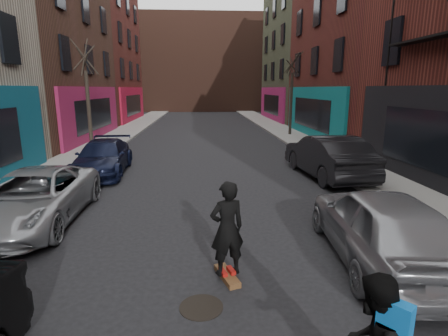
{
  "coord_description": "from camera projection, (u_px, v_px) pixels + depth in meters",
  "views": [
    {
      "loc": [
        -0.3,
        -1.1,
        3.4
      ],
      "look_at": [
        0.22,
        6.75,
        1.6
      ],
      "focal_mm": 28.0,
      "sensor_mm": 36.0,
      "label": 1
    }
  ],
  "objects": [
    {
      "name": "sidewalk_left",
      "position": [
        133.0,
        127.0,
        30.61
      ],
      "size": [
        2.5,
        84.0,
        0.13
      ],
      "primitive_type": "cube",
      "color": "gray",
      "rests_on": "ground"
    },
    {
      "name": "sidewalk_right",
      "position": [
        274.0,
        126.0,
        31.42
      ],
      "size": [
        2.5,
        84.0,
        0.13
      ],
      "primitive_type": "cube",
      "color": "gray",
      "rests_on": "ground"
    },
    {
      "name": "building_far",
      "position": [
        202.0,
        65.0,
        54.76
      ],
      "size": [
        40.0,
        10.0,
        14.0
      ],
      "primitive_type": "cube",
      "color": "#47281E",
      "rests_on": "ground"
    },
    {
      "name": "tree_left_far",
      "position": [
        87.0,
        89.0,
        18.2
      ],
      "size": [
        2.0,
        2.0,
        6.5
      ],
      "primitive_type": null,
      "color": "black",
      "rests_on": "sidewalk_left"
    },
    {
      "name": "tree_right_far",
      "position": [
        292.0,
        86.0,
        24.81
      ],
      "size": [
        2.0,
        2.0,
        6.8
      ],
      "primitive_type": null,
      "color": "black",
      "rests_on": "sidewalk_right"
    },
    {
      "name": "parked_left_far",
      "position": [
        33.0,
        198.0,
        8.9
      ],
      "size": [
        2.31,
        4.91,
        1.36
      ],
      "primitive_type": "imported",
      "rotation": [
        0.0,
        0.0,
        0.01
      ],
      "color": "gray",
      "rests_on": "ground"
    },
    {
      "name": "parked_left_end",
      "position": [
        103.0,
        157.0,
        14.12
      ],
      "size": [
        2.11,
        4.71,
        1.34
      ],
      "primitive_type": "imported",
      "rotation": [
        0.0,
        0.0,
        0.05
      ],
      "color": "black",
      "rests_on": "ground"
    },
    {
      "name": "parked_right_far",
      "position": [
        380.0,
        225.0,
        6.87
      ],
      "size": [
        2.18,
        4.66,
        1.54
      ],
      "primitive_type": "imported",
      "rotation": [
        0.0,
        0.0,
        3.06
      ],
      "color": "gray",
      "rests_on": "ground"
    },
    {
      "name": "parked_right_end",
      "position": [
        327.0,
        156.0,
        13.58
      ],
      "size": [
        2.19,
        5.17,
        1.66
      ],
      "primitive_type": "imported",
      "rotation": [
        0.0,
        0.0,
        3.23
      ],
      "color": "black",
      "rests_on": "ground"
    },
    {
      "name": "skateboard",
      "position": [
        227.0,
        276.0,
        6.39
      ],
      "size": [
        0.45,
        0.83,
        0.1
      ],
      "primitive_type": "cube",
      "rotation": [
        0.0,
        0.0,
        0.31
      ],
      "color": "brown",
      "rests_on": "ground"
    },
    {
      "name": "skateboarder",
      "position": [
        227.0,
        229.0,
        6.19
      ],
      "size": [
        0.73,
        0.59,
        1.74
      ],
      "primitive_type": "imported",
      "rotation": [
        0.0,
        0.0,
        3.45
      ],
      "color": "black",
      "rests_on": "skateboard"
    },
    {
      "name": "manhole",
      "position": [
        201.0,
        307.0,
        5.54
      ],
      "size": [
        0.85,
        0.85,
        0.01
      ],
      "primitive_type": "cylinder",
      "rotation": [
        0.0,
        0.0,
        0.25
      ],
      "color": "black",
      "rests_on": "ground"
    }
  ]
}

